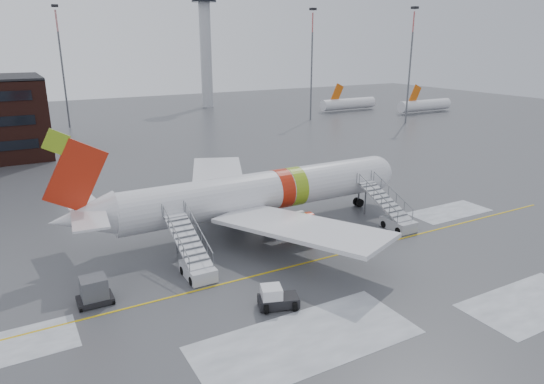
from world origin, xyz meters
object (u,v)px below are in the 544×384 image
pushback_tug (276,298)px  airstair_aft (194,261)px  airliner (253,194)px  uld_container (94,291)px  airstair_fwd (393,216)px

pushback_tug → airstair_aft: bearing=112.2°
airliner → airstair_aft: 10.98m
airliner → airstair_aft: size_ratio=4.55×
airstair_aft → uld_container: bearing=-173.2°
airstair_fwd → pushback_tug: size_ratio=2.53×
airliner → pushback_tug: bearing=-111.3°
airliner → pushback_tug: size_ratio=11.53×
uld_container → airstair_fwd: bearing=1.9°
airliner → airstair_fwd: airliner is taller
airliner → airstair_aft: bearing=-142.4°
airstair_aft → pushback_tug: size_ratio=2.53×
airstair_aft → airliner: bearing=37.6°
airliner → airstair_aft: airliner is taller
airstair_fwd → uld_container: size_ratio=3.24×
pushback_tug → uld_container: 12.54m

